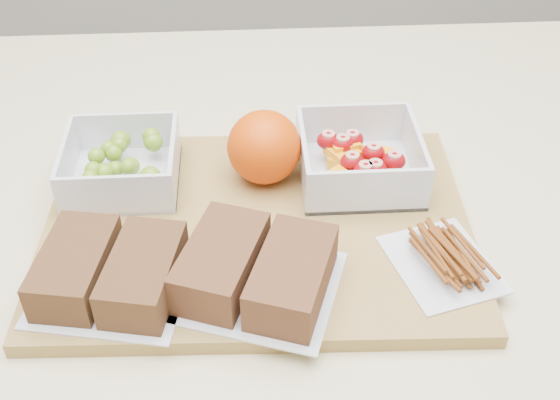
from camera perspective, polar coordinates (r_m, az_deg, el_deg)
The scene contains 7 objects.
cutting_board at distance 0.70m, azimuth -1.83°, elevation -2.26°, with size 0.42×0.30×0.02m, color #A38043.
grape_container at distance 0.75m, azimuth -12.66°, elevation 2.86°, with size 0.12×0.12×0.05m.
fruit_container at distance 0.74m, azimuth 6.42°, elevation 3.16°, with size 0.12×0.12×0.05m.
orange at distance 0.73m, azimuth -1.29°, elevation 4.32°, with size 0.08×0.08×0.08m, color #E34805.
sandwich_bag_left at distance 0.64m, azimuth -13.67°, elevation -5.66°, with size 0.15×0.14×0.04m.
sandwich_bag_center at distance 0.62m, azimuth -1.93°, elevation -5.73°, with size 0.17×0.16×0.04m.
pretzel_bag at distance 0.66m, azimuth 13.16°, elevation -4.45°, with size 0.11×0.12×0.02m.
Camera 1 is at (-0.03, -0.52, 1.38)m, focal length 45.00 mm.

